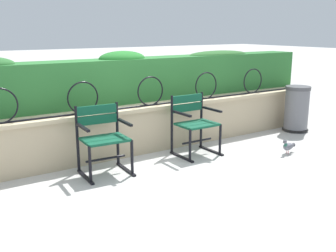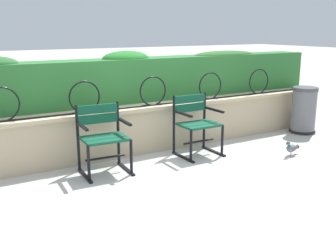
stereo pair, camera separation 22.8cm
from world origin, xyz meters
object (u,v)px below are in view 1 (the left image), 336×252
at_px(park_chair_left, 103,137).
at_px(trash_bin, 296,110).
at_px(park_chair_right, 194,122).
at_px(pigeon_near_chairs, 288,146).

xyz_separation_m(park_chair_left, trash_bin, (3.63, 0.05, -0.08)).
relative_size(park_chair_right, trash_bin, 1.07).
bearing_deg(park_chair_left, trash_bin, 0.78).
bearing_deg(park_chair_left, park_chair_right, 0.21).
relative_size(park_chair_right, pigeon_near_chairs, 2.87).
xyz_separation_m(pigeon_near_chairs, trash_bin, (1.13, 0.80, 0.26)).
height_order(park_chair_left, pigeon_near_chairs, park_chair_left).
bearing_deg(park_chair_right, trash_bin, 1.13).
bearing_deg(park_chair_right, park_chair_left, -179.79).
bearing_deg(park_chair_left, pigeon_near_chairs, -16.68).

